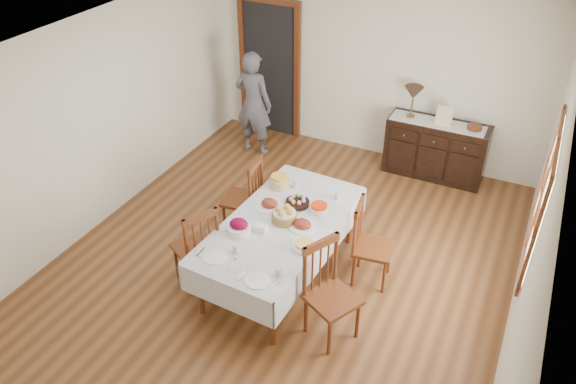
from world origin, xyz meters
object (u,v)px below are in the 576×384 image
at_px(sideboard, 436,149).
at_px(table_lamp, 414,94).
at_px(chair_left_far, 246,196).
at_px(dining_table, 281,229).
at_px(person, 253,100).
at_px(chair_right_far, 369,243).
at_px(chair_right_near, 329,291).
at_px(chair_left_near, 197,246).

distance_m(sideboard, table_lamp, 0.88).
bearing_deg(table_lamp, chair_left_far, -119.92).
bearing_deg(chair_left_far, sideboard, 136.10).
distance_m(dining_table, table_lamp, 3.03).
distance_m(dining_table, chair_left_far, 0.95).
xyz_separation_m(chair_left_far, sideboard, (1.78, 2.36, -0.10)).
height_order(person, table_lamp, person).
bearing_deg(chair_right_far, person, 43.77).
height_order(chair_right_near, table_lamp, table_lamp).
relative_size(dining_table, sideboard, 1.59).
relative_size(dining_table, chair_right_near, 2.06).
height_order(chair_right_near, chair_right_far, chair_right_near).
height_order(chair_left_far, person, person).
relative_size(chair_left_far, table_lamp, 2.25).
bearing_deg(chair_left_near, person, -134.86).
bearing_deg(chair_left_near, chair_right_near, 116.35).
bearing_deg(chair_left_near, chair_left_far, -151.95).
height_order(dining_table, chair_left_far, chair_left_far).
distance_m(chair_left_near, table_lamp, 3.74).
bearing_deg(chair_right_far, chair_right_near, 166.63).
bearing_deg(table_lamp, chair_right_far, -83.53).
relative_size(chair_left_near, person, 0.60).
relative_size(chair_left_far, chair_right_near, 0.95).
bearing_deg(chair_right_near, sideboard, 23.76).
distance_m(sideboard, person, 2.76).
distance_m(dining_table, chair_left_near, 0.92).
xyz_separation_m(chair_left_near, sideboard, (1.78, 3.42, -0.10)).
bearing_deg(dining_table, person, 127.75).
distance_m(chair_right_near, chair_right_far, 0.93).
relative_size(chair_right_near, table_lamp, 2.36).
bearing_deg(dining_table, chair_left_far, 146.94).
bearing_deg(person, table_lamp, -165.46).
bearing_deg(chair_left_far, person, -160.96).
bearing_deg(table_lamp, chair_right_near, -86.75).
relative_size(dining_table, table_lamp, 4.85).
bearing_deg(chair_right_near, chair_left_near, 115.80).
xyz_separation_m(dining_table, chair_right_far, (0.89, 0.37, -0.15)).
height_order(chair_left_far, chair_right_far, chair_left_far).
bearing_deg(chair_right_far, sideboard, -10.66).
distance_m(dining_table, chair_right_near, 0.97).
height_order(chair_left_near, table_lamp, table_lamp).
bearing_deg(chair_left_near, dining_table, 151.68).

